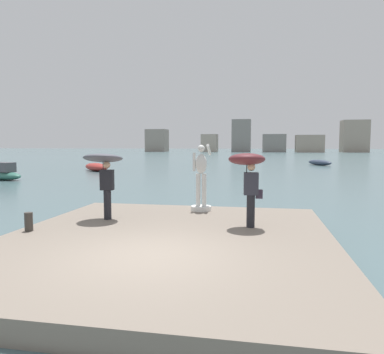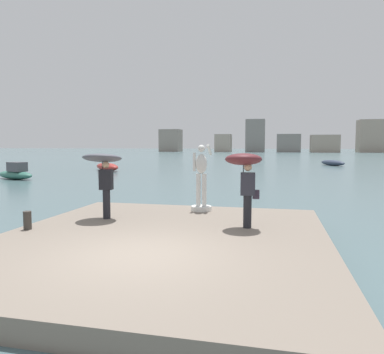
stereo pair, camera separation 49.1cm
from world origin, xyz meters
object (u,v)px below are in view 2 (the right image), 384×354
boat_near (333,163)px  boat_leftward (107,167)px  statue_white_figure (201,184)px  mooring_bollard (27,220)px  onlooker_right (245,169)px  boat_mid (16,173)px  onlooker_left (103,166)px

boat_near → boat_leftward: boat_leftward is taller
statue_white_figure → mooring_bollard: statue_white_figure is taller
onlooker_right → boat_near: (7.85, 39.17, -1.63)m
boat_mid → onlooker_right: bearing=-37.9°
boat_leftward → boat_near: bearing=31.9°
statue_white_figure → boat_mid: 20.76m
boat_near → statue_white_figure: bearing=-104.4°
boat_mid → boat_leftward: 10.43m
onlooker_left → boat_leftward: (-11.57, 24.15, -1.59)m
statue_white_figure → boat_near: (9.47, 36.93, -0.96)m
boat_mid → mooring_bollard: bearing=-50.8°
onlooker_left → statue_white_figure: bearing=36.8°
statue_white_figure → onlooker_right: 2.84m
mooring_bollard → boat_near: mooring_bollard is taller
boat_near → boat_leftward: 27.85m
onlooker_left → boat_leftward: size_ratio=0.46×
statue_white_figure → onlooker_left: size_ratio=1.11×
onlooker_left → onlooker_right: bearing=-4.0°
onlooker_left → boat_near: bearing=72.7°
statue_white_figure → mooring_bollard: 5.44m
boat_mid → boat_leftward: boat_mid is taller
onlooker_left → boat_mid: 20.07m
mooring_bollard → boat_mid: size_ratio=0.12×
statue_white_figure → boat_near: 38.14m
statue_white_figure → boat_leftward: size_ratio=0.51×
statue_white_figure → boat_mid: size_ratio=0.56×
statue_white_figure → onlooker_right: bearing=-54.1°
onlooker_right → mooring_bollard: bearing=-164.9°
onlooker_left → boat_leftward: onlooker_left is taller
statue_white_figure → boat_mid: bearing=144.2°
onlooker_right → boat_mid: size_ratio=0.50×
boat_mid → boat_leftward: bearing=75.2°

